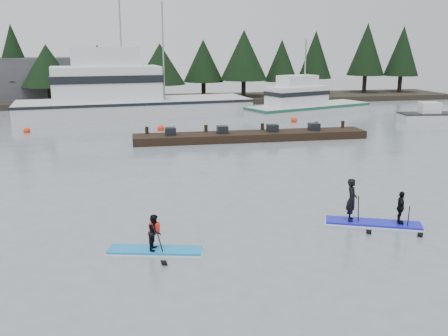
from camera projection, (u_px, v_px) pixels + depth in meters
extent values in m
plane|color=slate|center=(263.00, 244.00, 16.27)|extent=(160.00, 160.00, 0.00)
cube|color=#2D281E|center=(155.00, 100.00, 56.02)|extent=(70.00, 8.00, 0.60)
cube|color=#4C4C51|center=(24.00, 81.00, 54.47)|extent=(18.00, 6.00, 5.00)
cube|color=silver|center=(136.00, 115.00, 45.54)|extent=(21.12, 7.60, 2.76)
cube|color=white|center=(106.00, 83.00, 44.12)|extent=(9.65, 4.96, 2.99)
cylinder|color=gray|center=(121.00, 51.00, 43.88)|extent=(0.14, 0.14, 8.57)
cube|color=silver|center=(308.00, 114.00, 46.43)|extent=(12.69, 7.39, 1.75)
cube|color=white|center=(297.00, 96.00, 45.25)|extent=(6.03, 4.21, 1.75)
cylinder|color=gray|center=(305.00, 73.00, 45.20)|extent=(0.14, 0.14, 5.84)
cube|color=silver|center=(440.00, 117.00, 41.93)|extent=(6.85, 2.93, 0.77)
cube|color=black|center=(251.00, 136.00, 34.00)|extent=(16.01, 2.53, 0.53)
sphere|color=red|center=(161.00, 130.00, 37.87)|extent=(0.53, 0.53, 0.53)
sphere|color=red|center=(27.00, 133.00, 36.88)|extent=(0.50, 0.50, 0.50)
sphere|color=red|center=(222.00, 135.00, 35.98)|extent=(0.52, 0.52, 0.52)
sphere|color=red|center=(294.00, 122.00, 42.02)|extent=(0.53, 0.53, 0.53)
cube|color=#1680D2|center=(155.00, 250.00, 15.59)|extent=(3.02, 1.47, 0.11)
imported|color=black|center=(155.00, 232.00, 15.44)|extent=(0.56, 0.64, 1.13)
cube|color=#FB2915|center=(155.00, 228.00, 15.41)|extent=(0.34, 0.27, 0.32)
cylinder|color=black|center=(162.00, 249.00, 15.33)|extent=(0.37, 0.80, 1.45)
cube|color=#1519CB|center=(373.00, 223.00, 17.96)|extent=(3.36, 2.07, 0.12)
imported|color=black|center=(352.00, 200.00, 17.92)|extent=(0.57, 0.67, 1.56)
cylinder|color=black|center=(358.00, 214.00, 17.77)|extent=(0.53, 0.82, 1.60)
imported|color=black|center=(401.00, 208.00, 17.63)|extent=(0.55, 0.75, 1.19)
cylinder|color=black|center=(408.00, 223.00, 17.49)|extent=(0.49, 0.76, 1.47)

